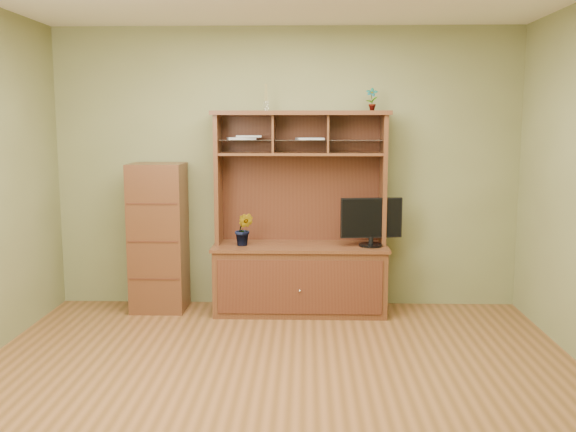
{
  "coord_description": "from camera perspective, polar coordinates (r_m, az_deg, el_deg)",
  "views": [
    {
      "loc": [
        0.19,
        -4.24,
        1.79
      ],
      "look_at": [
        0.04,
        1.2,
        1.0
      ],
      "focal_mm": 40.0,
      "sensor_mm": 36.0,
      "label": 1
    }
  ],
  "objects": [
    {
      "name": "orchid_plant",
      "position": [
        6.0,
        -3.94,
        -1.18
      ],
      "size": [
        0.19,
        0.16,
        0.31
      ],
      "primitive_type": "imported",
      "rotation": [
        0.0,
        0.0,
        -0.17
      ],
      "color": "#295E20",
      "rests_on": "media_hutch"
    },
    {
      "name": "magazines",
      "position": [
        6.06,
        -1.99,
        6.96
      ],
      "size": [
        0.93,
        0.25,
        0.04
      ],
      "color": "#9E9EA3",
      "rests_on": "media_hutch"
    },
    {
      "name": "side_cabinet",
      "position": [
        6.25,
        -11.42,
        -1.86
      ],
      "size": [
        0.5,
        0.46,
        1.41
      ],
      "color": "#4C2715",
      "rests_on": "room"
    },
    {
      "name": "top_plant",
      "position": [
        6.08,
        7.46,
        10.26
      ],
      "size": [
        0.12,
        0.09,
        0.21
      ],
      "primitive_type": "imported",
      "rotation": [
        0.0,
        0.0,
        -0.15
      ],
      "color": "#356122",
      "rests_on": "media_hutch"
    },
    {
      "name": "reed_diffuser",
      "position": [
        6.06,
        -1.97,
        10.25
      ],
      "size": [
        0.05,
        0.05,
        0.25
      ],
      "color": "silver",
      "rests_on": "media_hutch"
    },
    {
      "name": "media_hutch",
      "position": [
        6.1,
        1.08,
        -3.7
      ],
      "size": [
        1.66,
        0.61,
        1.9
      ],
      "color": "#4C2715",
      "rests_on": "room"
    },
    {
      "name": "monitor",
      "position": [
        5.99,
        7.41,
        -0.43
      ],
      "size": [
        0.57,
        0.22,
        0.45
      ],
      "rotation": [
        0.0,
        0.0,
        0.12
      ],
      "color": "black",
      "rests_on": "media_hutch"
    },
    {
      "name": "room",
      "position": [
        4.27,
        -0.96,
        2.37
      ],
      "size": [
        4.54,
        4.04,
        2.74
      ],
      "color": "brown",
      "rests_on": "ground"
    }
  ]
}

